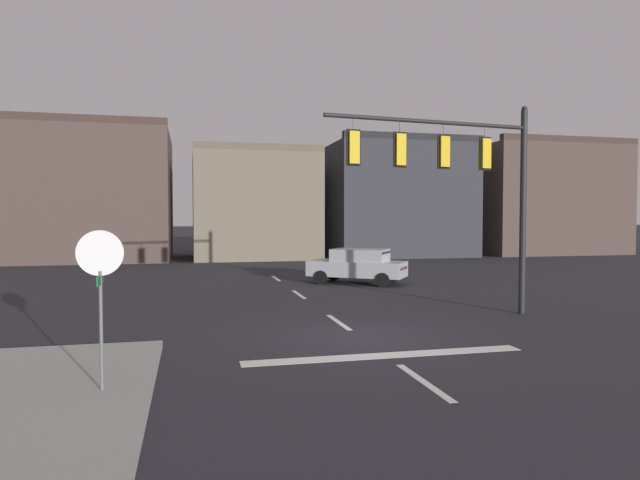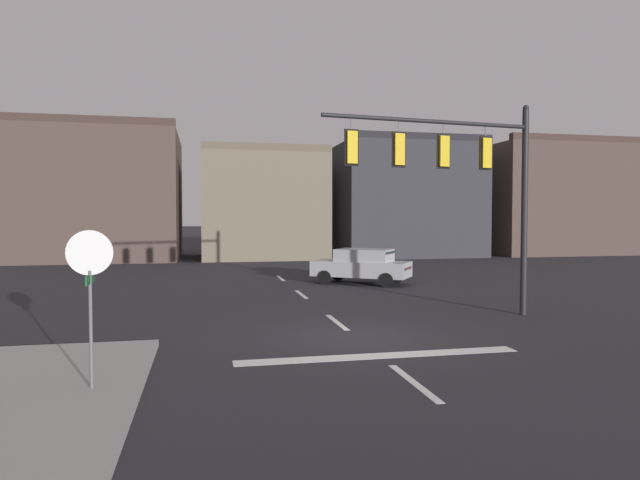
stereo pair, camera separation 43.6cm
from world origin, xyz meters
name	(u,v)px [view 1 (the left image)]	position (x,y,z in m)	size (l,w,h in m)	color
ground_plane	(359,337)	(0.00, 0.00, 0.00)	(400.00, 400.00, 0.00)	#232328
stop_bar_paint	(386,355)	(0.00, -2.00, 0.00)	(6.40, 0.50, 0.01)	silver
lane_centreline	(338,322)	(0.00, 2.00, 0.00)	(0.16, 26.40, 0.01)	silver
signal_mast_near_side	(459,169)	(3.69, 1.80, 4.51)	(6.73, 0.86, 6.54)	black
stop_sign	(100,271)	(-5.65, -3.64, 2.14)	(0.76, 0.64, 2.83)	#56565B
car_lot_nearside	(358,265)	(3.35, 10.91, 0.86)	(4.64, 3.98, 1.61)	#9EA0A5
building_row	(355,201)	(9.09, 30.11, 4.45)	(48.40, 13.25, 9.71)	#473833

